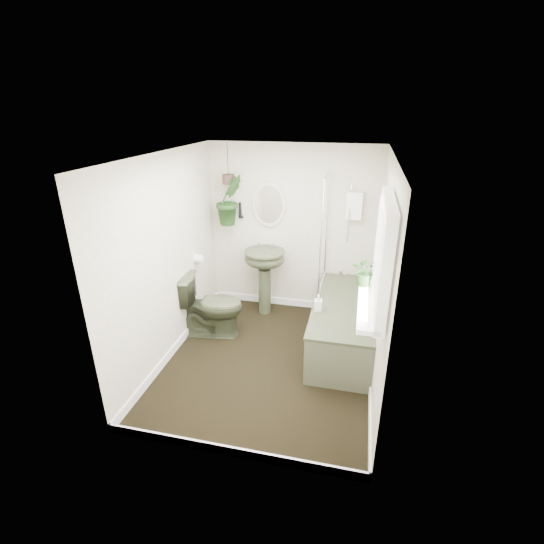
# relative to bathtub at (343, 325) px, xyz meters

# --- Properties ---
(floor) EXTENTS (2.30, 2.80, 0.02)m
(floor) POSITION_rel_bathtub_xyz_m (-0.80, -0.50, -0.30)
(floor) COLOR black
(floor) RESTS_ON ground
(ceiling) EXTENTS (2.30, 2.80, 0.02)m
(ceiling) POSITION_rel_bathtub_xyz_m (-0.80, -0.50, 2.02)
(ceiling) COLOR white
(ceiling) RESTS_ON ground
(wall_back) EXTENTS (2.30, 0.02, 2.30)m
(wall_back) POSITION_rel_bathtub_xyz_m (-0.80, 0.91, 0.86)
(wall_back) COLOR beige
(wall_back) RESTS_ON ground
(wall_front) EXTENTS (2.30, 0.02, 2.30)m
(wall_front) POSITION_rel_bathtub_xyz_m (-0.80, -1.91, 0.86)
(wall_front) COLOR beige
(wall_front) RESTS_ON ground
(wall_left) EXTENTS (0.02, 2.80, 2.30)m
(wall_left) POSITION_rel_bathtub_xyz_m (-1.96, -0.50, 0.86)
(wall_left) COLOR beige
(wall_left) RESTS_ON ground
(wall_right) EXTENTS (0.02, 2.80, 2.30)m
(wall_right) POSITION_rel_bathtub_xyz_m (0.36, -0.50, 0.86)
(wall_right) COLOR beige
(wall_right) RESTS_ON ground
(skirting) EXTENTS (2.30, 2.80, 0.10)m
(skirting) POSITION_rel_bathtub_xyz_m (-0.80, -0.50, -0.24)
(skirting) COLOR white
(skirting) RESTS_ON floor
(bathtub) EXTENTS (0.72, 1.72, 0.58)m
(bathtub) POSITION_rel_bathtub_xyz_m (0.00, 0.00, 0.00)
(bathtub) COLOR #333A26
(bathtub) RESTS_ON floor
(bath_screen) EXTENTS (0.04, 0.72, 1.40)m
(bath_screen) POSITION_rel_bathtub_xyz_m (-0.33, 0.49, 0.99)
(bath_screen) COLOR silver
(bath_screen) RESTS_ON bathtub
(shower_box) EXTENTS (0.20, 0.10, 0.35)m
(shower_box) POSITION_rel_bathtub_xyz_m (0.00, 0.84, 1.26)
(shower_box) COLOR white
(shower_box) RESTS_ON wall_back
(oval_mirror) EXTENTS (0.46, 0.03, 0.62)m
(oval_mirror) POSITION_rel_bathtub_xyz_m (-1.13, 0.87, 1.21)
(oval_mirror) COLOR beige
(oval_mirror) RESTS_ON wall_back
(wall_sconce) EXTENTS (0.04, 0.04, 0.22)m
(wall_sconce) POSITION_rel_bathtub_xyz_m (-1.53, 0.86, 1.11)
(wall_sconce) COLOR black
(wall_sconce) RESTS_ON wall_back
(toilet_roll_holder) EXTENTS (0.11, 0.11, 0.11)m
(toilet_roll_holder) POSITION_rel_bathtub_xyz_m (-1.90, 0.20, 0.61)
(toilet_roll_holder) COLOR white
(toilet_roll_holder) RESTS_ON wall_left
(window_recess) EXTENTS (0.08, 1.00, 0.90)m
(window_recess) POSITION_rel_bathtub_xyz_m (0.29, -1.20, 1.36)
(window_recess) COLOR white
(window_recess) RESTS_ON wall_right
(window_sill) EXTENTS (0.18, 1.00, 0.04)m
(window_sill) POSITION_rel_bathtub_xyz_m (0.22, -1.20, 0.94)
(window_sill) COLOR white
(window_sill) RESTS_ON wall_right
(window_blinds) EXTENTS (0.01, 0.86, 0.76)m
(window_blinds) POSITION_rel_bathtub_xyz_m (0.24, -1.20, 1.36)
(window_blinds) COLOR white
(window_blinds) RESTS_ON wall_right
(toilet) EXTENTS (0.86, 0.57, 0.82)m
(toilet) POSITION_rel_bathtub_xyz_m (-1.65, -0.09, 0.12)
(toilet) COLOR #333A26
(toilet) RESTS_ON floor
(pedestal_sink) EXTENTS (0.58, 0.51, 0.93)m
(pedestal_sink) POSITION_rel_bathtub_xyz_m (-1.13, 0.61, 0.18)
(pedestal_sink) COLOR #333A26
(pedestal_sink) RESTS_ON floor
(sill_plant) EXTENTS (0.26, 0.23, 0.27)m
(sill_plant) POSITION_rel_bathtub_xyz_m (0.17, -0.90, 1.09)
(sill_plant) COLOR black
(sill_plant) RESTS_ON window_sill
(hanging_plant) EXTENTS (0.47, 0.47, 0.67)m
(hanging_plant) POSITION_rel_bathtub_xyz_m (-1.62, 0.70, 1.28)
(hanging_plant) COLOR black
(hanging_plant) RESTS_ON ceiling
(soap_bottle) EXTENTS (0.09, 0.09, 0.19)m
(soap_bottle) POSITION_rel_bathtub_xyz_m (-0.29, -0.24, 0.39)
(soap_bottle) COLOR black
(soap_bottle) RESTS_ON bathtub
(hanging_pot) EXTENTS (0.16, 0.16, 0.12)m
(hanging_pot) POSITION_rel_bathtub_xyz_m (-1.62, 0.70, 1.55)
(hanging_pot) COLOR #37251E
(hanging_pot) RESTS_ON ceiling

